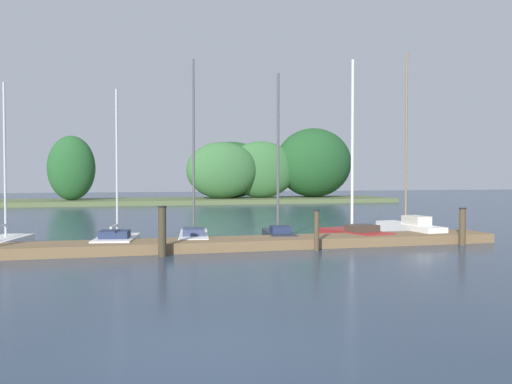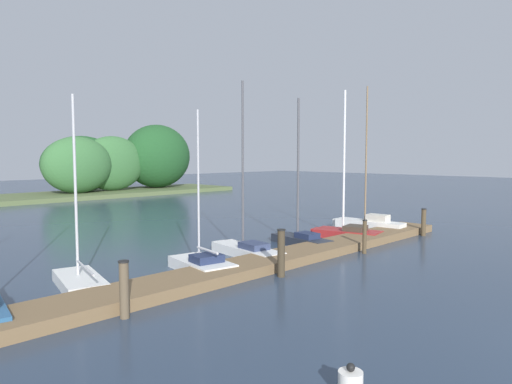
{
  "view_description": "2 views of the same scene",
  "coord_description": "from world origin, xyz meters",
  "px_view_note": "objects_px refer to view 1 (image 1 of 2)",
  "views": [
    {
      "loc": [
        -1.1,
        -7.23,
        2.55
      ],
      "look_at": [
        3.83,
        12.02,
        1.96
      ],
      "focal_mm": 37.51,
      "sensor_mm": 36.0,
      "label": 1
    },
    {
      "loc": [
        -11.31,
        -0.34,
        4.08
      ],
      "look_at": [
        1.39,
        12.18,
        2.66
      ],
      "focal_mm": 32.66,
      "sensor_mm": 36.0,
      "label": 2
    }
  ],
  "objects_px": {
    "sailboat_5": "(278,231)",
    "mooring_piling_3": "(317,230)",
    "sailboat_7": "(408,227)",
    "sailboat_6": "(354,231)",
    "sailboat_4": "(194,235)",
    "mooring_piling_4": "(462,226)",
    "mooring_piling_2": "(162,231)",
    "sailboat_3": "(117,240)",
    "sailboat_2": "(5,240)"
  },
  "relations": [
    {
      "from": "sailboat_5",
      "to": "mooring_piling_3",
      "type": "relative_size",
      "value": 4.7
    },
    {
      "from": "sailboat_7",
      "to": "mooring_piling_3",
      "type": "distance_m",
      "value": 6.01
    },
    {
      "from": "mooring_piling_3",
      "to": "sailboat_6",
      "type": "bearing_deg",
      "value": 45.4
    },
    {
      "from": "sailboat_4",
      "to": "sailboat_5",
      "type": "relative_size",
      "value": 1.06
    },
    {
      "from": "sailboat_6",
      "to": "mooring_piling_4",
      "type": "bearing_deg",
      "value": -140.7
    },
    {
      "from": "sailboat_4",
      "to": "sailboat_5",
      "type": "distance_m",
      "value": 3.34
    },
    {
      "from": "mooring_piling_2",
      "to": "mooring_piling_4",
      "type": "distance_m",
      "value": 11.0
    },
    {
      "from": "mooring_piling_3",
      "to": "mooring_piling_4",
      "type": "distance_m",
      "value": 5.8
    },
    {
      "from": "sailboat_6",
      "to": "mooring_piling_2",
      "type": "xyz_separation_m",
      "value": [
        -7.81,
        -2.64,
        0.44
      ]
    },
    {
      "from": "sailboat_7",
      "to": "sailboat_6",
      "type": "bearing_deg",
      "value": 92.52
    },
    {
      "from": "sailboat_5",
      "to": "mooring_piling_3",
      "type": "height_order",
      "value": "sailboat_5"
    },
    {
      "from": "sailboat_6",
      "to": "mooring_piling_4",
      "type": "xyz_separation_m",
      "value": [
        3.18,
        -2.5,
        0.33
      ]
    },
    {
      "from": "sailboat_3",
      "to": "sailboat_4",
      "type": "bearing_deg",
      "value": -67.0
    },
    {
      "from": "sailboat_5",
      "to": "mooring_piling_2",
      "type": "bearing_deg",
      "value": 130.92
    },
    {
      "from": "sailboat_2",
      "to": "sailboat_3",
      "type": "xyz_separation_m",
      "value": [
        3.89,
        -1.16,
        0.01
      ]
    },
    {
      "from": "sailboat_4",
      "to": "mooring_piling_2",
      "type": "xyz_separation_m",
      "value": [
        -1.44,
        -3.2,
        0.49
      ]
    },
    {
      "from": "mooring_piling_4",
      "to": "sailboat_7",
      "type": "bearing_deg",
      "value": 101.71
    },
    {
      "from": "mooring_piling_2",
      "to": "mooring_piling_4",
      "type": "relative_size",
      "value": 1.16
    },
    {
      "from": "sailboat_5",
      "to": "mooring_piling_4",
      "type": "height_order",
      "value": "sailboat_5"
    },
    {
      "from": "sailboat_3",
      "to": "sailboat_4",
      "type": "distance_m",
      "value": 2.92
    },
    {
      "from": "sailboat_3",
      "to": "sailboat_5",
      "type": "distance_m",
      "value": 6.21
    },
    {
      "from": "sailboat_2",
      "to": "sailboat_3",
      "type": "bearing_deg",
      "value": -93.47
    },
    {
      "from": "sailboat_2",
      "to": "sailboat_3",
      "type": "distance_m",
      "value": 4.06
    },
    {
      "from": "sailboat_3",
      "to": "mooring_piling_2",
      "type": "height_order",
      "value": "sailboat_3"
    },
    {
      "from": "mooring_piling_3",
      "to": "mooring_piling_4",
      "type": "bearing_deg",
      "value": 1.44
    },
    {
      "from": "sailboat_3",
      "to": "mooring_piling_4",
      "type": "relative_size",
      "value": 4.07
    },
    {
      "from": "mooring_piling_2",
      "to": "mooring_piling_4",
      "type": "bearing_deg",
      "value": 0.73
    },
    {
      "from": "sailboat_7",
      "to": "mooring_piling_2",
      "type": "distance_m",
      "value": 10.83
    },
    {
      "from": "sailboat_2",
      "to": "mooring_piling_3",
      "type": "relative_size",
      "value": 4.2
    },
    {
      "from": "sailboat_7",
      "to": "mooring_piling_4",
      "type": "relative_size",
      "value": 5.55
    },
    {
      "from": "sailboat_7",
      "to": "mooring_piling_3",
      "type": "bearing_deg",
      "value": 115.07
    },
    {
      "from": "sailboat_3",
      "to": "mooring_piling_3",
      "type": "relative_size",
      "value": 4.01
    },
    {
      "from": "sailboat_5",
      "to": "mooring_piling_4",
      "type": "distance_m",
      "value": 6.89
    },
    {
      "from": "mooring_piling_3",
      "to": "sailboat_3",
      "type": "bearing_deg",
      "value": 159.08
    },
    {
      "from": "sailboat_3",
      "to": "sailboat_7",
      "type": "bearing_deg",
      "value": -78.29
    },
    {
      "from": "mooring_piling_2",
      "to": "sailboat_2",
      "type": "bearing_deg",
      "value": 145.24
    },
    {
      "from": "sailboat_7",
      "to": "mooring_piling_3",
      "type": "height_order",
      "value": "sailboat_7"
    },
    {
      "from": "sailboat_6",
      "to": "mooring_piling_2",
      "type": "relative_size",
      "value": 4.47
    },
    {
      "from": "sailboat_2",
      "to": "mooring_piling_2",
      "type": "xyz_separation_m",
      "value": [
        5.3,
        -3.68,
        0.54
      ]
    },
    {
      "from": "sailboat_4",
      "to": "sailboat_3",
      "type": "bearing_deg",
      "value": 111.46
    },
    {
      "from": "sailboat_3",
      "to": "mooring_piling_4",
      "type": "height_order",
      "value": "sailboat_3"
    },
    {
      "from": "sailboat_7",
      "to": "mooring_piling_2",
      "type": "xyz_separation_m",
      "value": [
        -10.41,
        -2.97,
        0.4
      ]
    },
    {
      "from": "sailboat_5",
      "to": "mooring_piling_2",
      "type": "relative_size",
      "value": 4.1
    },
    {
      "from": "sailboat_6",
      "to": "sailboat_7",
      "type": "bearing_deg",
      "value": -95.29
    },
    {
      "from": "sailboat_5",
      "to": "mooring_piling_4",
      "type": "relative_size",
      "value": 4.77
    },
    {
      "from": "sailboat_4",
      "to": "sailboat_5",
      "type": "height_order",
      "value": "sailboat_4"
    },
    {
      "from": "sailboat_2",
      "to": "mooring_piling_4",
      "type": "xyz_separation_m",
      "value": [
        16.29,
        -3.54,
        0.43
      ]
    },
    {
      "from": "sailboat_4",
      "to": "mooring_piling_2",
      "type": "relative_size",
      "value": 4.36
    },
    {
      "from": "sailboat_4",
      "to": "sailboat_6",
      "type": "bearing_deg",
      "value": -87.03
    },
    {
      "from": "sailboat_2",
      "to": "sailboat_5",
      "type": "bearing_deg",
      "value": -80.21
    }
  ]
}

